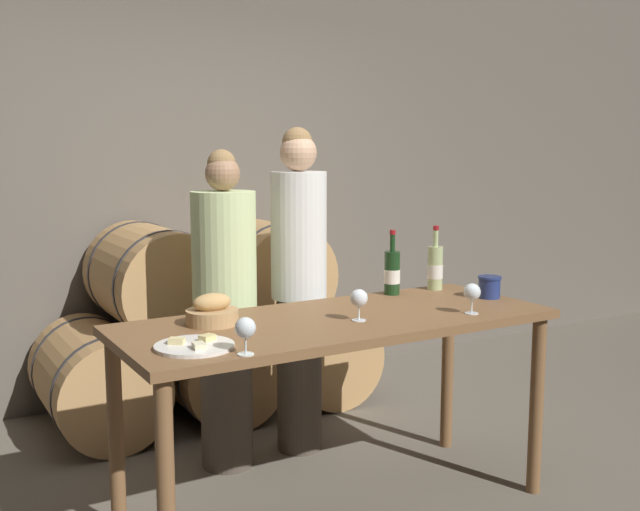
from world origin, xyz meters
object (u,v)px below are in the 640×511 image
Objects in this scene: person_left at (225,309)px; wine_bottle_white at (435,267)px; person_right at (299,286)px; bread_basket at (212,313)px; blue_crock at (489,286)px; tasting_table at (338,341)px; wine_bottle_red at (392,272)px; wine_glass_far_left at (245,329)px; wine_glass_left at (359,299)px; cheese_plate at (194,346)px; wine_glass_center at (472,293)px.

wine_bottle_white is (1.00, -0.40, 0.18)m from person_left.
person_right is (0.42, 0.00, 0.08)m from person_left.
blue_crock is at bearing -7.09° from bread_basket.
person_right reaches higher than tasting_table.
wine_bottle_red is at bearing 178.88° from wine_bottle_white.
wine_bottle_white is 2.43× the size of wine_glass_far_left.
person_left is (-0.23, 0.69, 0.04)m from tasting_table.
wine_glass_left is (-0.81, -0.08, 0.04)m from blue_crock.
person_right reaches higher than blue_crock.
wine_bottle_white is (0.27, -0.01, 0.00)m from wine_bottle_red.
blue_crock reaches higher than cheese_plate.
bread_basket is (-0.29, -0.54, 0.12)m from person_left.
wine_bottle_red is at bearing 7.98° from bread_basket.
cheese_plate is at bearing 125.17° from wine_glass_far_left.
wine_bottle_red is 0.54m from wine_glass_center.
blue_crock is (0.85, -0.02, 0.16)m from tasting_table.
bread_basket is (-1.37, 0.17, -0.01)m from blue_crock.
bread_basket is at bearing -117.97° from person_left.
blue_crock is at bearing -1.19° from tasting_table.
wine_glass_left is (-0.72, -0.39, -0.02)m from wine_bottle_white.
tasting_table is 16.81× the size of blue_crock.
blue_crock is at bearing -46.75° from person_right.
cheese_plate is at bearing -174.80° from blue_crock.
person_right is 5.18× the size of wine_bottle_white.
person_left is 1.22m from wine_glass_center.
wine_bottle_red reaches higher than tasting_table.
wine_glass_far_left reaches higher than cheese_plate.
tasting_table is 5.89× the size of wine_bottle_red.
person_left is 4.95× the size of wine_bottle_red.
blue_crock is (0.09, -0.31, -0.06)m from wine_bottle_white.
wine_bottle_white is 2.43× the size of wine_glass_center.
wine_glass_left is at bearing -139.09° from wine_bottle_red.
bread_basket is at bearing 163.51° from tasting_table.
person_left is at bearing 158.11° from wine_bottle_white.
person_left is at bearing 108.43° from tasting_table.
wine_bottle_red reaches higher than bread_basket.
blue_crock is (1.08, -0.71, 0.13)m from person_left.
wine_bottle_red is 0.48m from blue_crock.
tasting_table is 0.62m from wine_bottle_red.
person_left reaches higher than wine_glass_center.
wine_bottle_white reaches higher than tasting_table.
blue_crock is 1.38m from bread_basket.
wine_bottle_white reaches higher than wine_bottle_red.
person_left is 0.42m from person_right.
person_left is at bearing 70.69° from wine_glass_far_left.
wine_glass_left is at bearing 164.53° from wine_glass_center.
cheese_plate is 0.23m from wine_glass_far_left.
wine_glass_left is at bearing -70.98° from person_left.
person_left is 0.98m from cheese_plate.
person_left reaches higher than wine_bottle_white.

